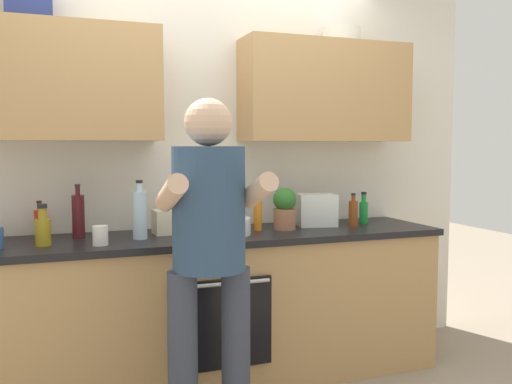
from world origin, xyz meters
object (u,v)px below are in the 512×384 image
Objects in this scene: mixing_bowl at (226,226)px; bottle_vinegar at (353,213)px; bottle_hotsauce at (40,223)px; bottle_wine at (78,216)px; bottle_juice at (258,211)px; grocery_bag_rice at (170,222)px; bottle_oil at (43,229)px; potted_herb at (285,208)px; cup_coffee at (100,236)px; bottle_soda at (364,210)px; person_standing at (209,243)px; bottle_water at (140,214)px; grocery_bag_produce at (316,210)px.

bottle_vinegar is at bearing 1.68° from mixing_bowl.
bottle_hotsauce reaches higher than mixing_bowl.
bottle_hotsauce is (-0.21, 0.10, -0.04)m from bottle_wine.
bottle_juice reaches higher than grocery_bag_rice.
potted_herb reaches higher than bottle_oil.
bottle_oil is 2.12× the size of cup_coffee.
bottle_soda is 0.81× the size of potted_herb.
bottle_oil is at bearing -134.64° from bottle_wine.
bottle_juice is 2.71× the size of cup_coffee.
person_standing is 8.83× the size of grocery_bag_rice.
bottle_soda is at bearing -1.00° from bottle_wine.
bottle_vinegar is (1.14, 0.64, 0.02)m from person_standing.
bottle_juice is 0.85× the size of bottle_water.
bottle_hotsauce is 0.72× the size of mixing_bowl.
bottle_wine is at bearing 175.04° from bottle_juice.
bottle_soda is at bearing -0.31° from grocery_bag_rice.
bottle_hotsauce is at bearing 154.48° from bottle_water.
bottle_oil reaches higher than grocery_bag_rice.
bottle_juice is 0.96× the size of mixing_bowl.
bottle_oil is at bearing -174.35° from grocery_bag_produce.
mixing_bowl is 0.68m from grocery_bag_produce.
potted_herb is 0.71m from grocery_bag_rice.
bottle_oil is 1.41m from potted_herb.
bottle_vinegar is 1.17m from grocery_bag_rice.
bottle_wine is 1.23m from potted_herb.
potted_herb reaches higher than mixing_bowl.
grocery_bag_produce is at bearing 39.42° from person_standing.
grocery_bag_rice is (-0.30, 0.15, 0.02)m from mixing_bowl.
bottle_water reaches higher than bottle_vinegar.
mixing_bowl is at bearing -178.32° from bottle_vinegar.
grocery_bag_produce is at bearing 6.29° from bottle_water.
person_standing reaches higher than bottle_oil.
bottle_vinegar is at bearing 0.02° from bottle_water.
grocery_bag_rice is at bearing -9.84° from bottle_hotsauce.
bottle_vinegar reaches higher than bottle_hotsauce.
bottle_oil reaches higher than mixing_bowl.
bottle_juice is 0.73m from bottle_water.
potted_herb is at bearing 3.39° from bottle_oil.
bottle_water is at bearing 29.31° from cup_coffee.
mixing_bowl is at bearing -26.66° from grocery_bag_rice.
bottle_vinegar is at bearing 1.15° from bottle_oil.
person_standing reaches higher than bottle_soda.
bottle_wine reaches higher than mixing_bowl.
bottle_juice is 0.44m from grocery_bag_produce.
bottle_soda is at bearing 4.53° from bottle_water.
bottle_hotsauce is 0.95× the size of bottle_oil.
grocery_bag_rice is at bearing -179.94° from grocery_bag_produce.
bottle_vinegar is 0.65× the size of bottle_water.
bottle_wine is at bearing -25.88° from bottle_hotsauce.
cup_coffee is at bearing -150.69° from bottle_water.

